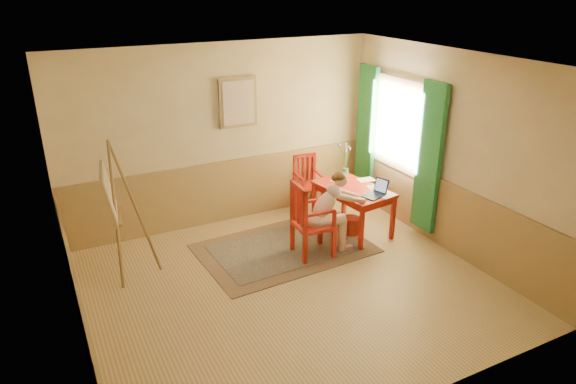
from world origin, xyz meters
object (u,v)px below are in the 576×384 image
table (353,193)px  easel (113,199)px  laptop (376,192)px  chair_left (310,220)px  figure (330,209)px  chair_back (307,182)px

table → easel: easel is taller
laptop → table: bearing=107.7°
chair_left → figure: figure is taller
table → easel: bearing=175.6°
chair_left → laptop: 1.11m
figure → laptop: figure is taller
table → chair_left: bearing=-158.7°
chair_left → easel: size_ratio=0.58×
table → chair_left: chair_left is taller
table → chair_back: bearing=99.8°
figure → laptop: 0.80m
table → chair_back: size_ratio=1.40×
laptop → easel: size_ratio=0.23×
chair_left → figure: (0.30, -0.03, 0.12)m
figure → laptop: (0.79, 0.01, 0.10)m
chair_left → chair_back: size_ratio=1.19×
chair_left → figure: 0.32m
chair_left → figure: size_ratio=0.91×
figure → easel: 2.87m
table → figure: figure is taller
figure → chair_back: bearing=72.3°
table → chair_back: chair_back is taller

